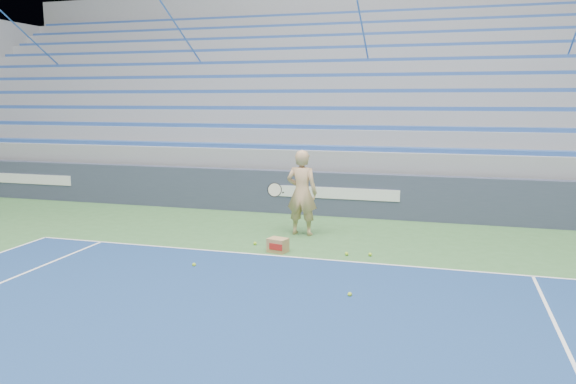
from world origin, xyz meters
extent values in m
cube|color=white|center=(0.00, 11.88, 0.01)|extent=(10.97, 0.05, 0.00)
cube|color=#343B50|center=(0.00, 15.88, 0.55)|extent=(30.00, 0.30, 1.10)
cube|color=white|center=(-9.00, 15.72, 0.60)|extent=(2.60, 0.02, 0.28)
cube|color=white|center=(0.00, 15.72, 0.60)|extent=(3.20, 0.02, 0.28)
cube|color=gray|center=(0.00, 20.43, 0.55)|extent=(30.00, 8.50, 1.10)
cube|color=gray|center=(0.00, 20.43, 1.35)|extent=(30.00, 8.50, 0.50)
cube|color=#2B4E9B|center=(0.00, 16.56, 1.66)|extent=(29.60, 0.42, 0.11)
cube|color=gray|center=(0.00, 20.86, 1.85)|extent=(30.00, 7.65, 0.50)
cube|color=#2B4E9B|center=(0.00, 17.41, 2.16)|extent=(29.60, 0.42, 0.11)
cube|color=gray|center=(0.00, 21.28, 2.35)|extent=(30.00, 6.80, 0.50)
cube|color=#2B4E9B|center=(0.00, 18.26, 2.66)|extent=(29.60, 0.42, 0.11)
cube|color=gray|center=(0.00, 21.71, 2.85)|extent=(30.00, 5.95, 0.50)
cube|color=#2B4E9B|center=(0.00, 19.11, 3.16)|extent=(29.60, 0.42, 0.11)
cube|color=gray|center=(0.00, 22.13, 3.35)|extent=(30.00, 5.10, 0.50)
cube|color=#2B4E9B|center=(0.00, 19.96, 3.66)|extent=(29.60, 0.42, 0.11)
cube|color=gray|center=(0.00, 22.56, 3.85)|extent=(30.00, 4.25, 0.50)
cube|color=#2B4E9B|center=(0.00, 20.81, 4.15)|extent=(29.60, 0.42, 0.11)
cube|color=gray|center=(0.00, 22.98, 4.35)|extent=(30.00, 3.40, 0.50)
cube|color=#2B4E9B|center=(0.00, 21.66, 4.65)|extent=(29.60, 0.42, 0.11)
cube|color=gray|center=(0.00, 23.41, 4.85)|extent=(30.00, 2.55, 0.50)
cube|color=#2B4E9B|center=(0.00, 22.51, 5.15)|extent=(29.60, 0.42, 0.11)
cube|color=gray|center=(0.00, 23.84, 5.35)|extent=(30.00, 1.70, 0.50)
cube|color=#2B4E9B|center=(0.00, 23.36, 5.65)|extent=(29.60, 0.42, 0.11)
cube|color=gray|center=(0.00, 24.26, 5.85)|extent=(30.00, 0.85, 0.50)
cube|color=#2B4E9B|center=(0.00, 24.21, 6.15)|extent=(29.60, 0.42, 0.11)
cube|color=gray|center=(0.00, 24.98, 3.65)|extent=(31.00, 0.40, 7.30)
cylinder|color=#3774C3|center=(-12.00, 20.43, 4.60)|extent=(0.05, 8.53, 5.04)
cylinder|color=#3774C3|center=(-6.00, 20.43, 4.60)|extent=(0.05, 8.53, 5.04)
cylinder|color=#3774C3|center=(0.00, 20.43, 4.60)|extent=(0.05, 8.53, 5.04)
cylinder|color=#3774C3|center=(6.00, 20.43, 4.60)|extent=(0.05, 8.53, 5.04)
imported|color=tan|center=(-0.32, 13.69, 0.92)|extent=(0.70, 0.48, 1.85)
cylinder|color=black|center=(-0.67, 13.44, 0.95)|extent=(0.12, 0.27, 0.08)
cylinder|color=beige|center=(-0.77, 13.16, 1.05)|extent=(0.29, 0.16, 0.28)
torus|color=black|center=(-0.77, 13.16, 1.05)|extent=(0.31, 0.18, 0.30)
cube|color=#A37F4F|center=(-0.41, 12.19, 0.13)|extent=(0.42, 0.35, 0.27)
cube|color=#B21E19|center=(-0.41, 12.05, 0.13)|extent=(0.28, 0.08, 0.12)
sphere|color=#A7D42B|center=(0.92, 12.31, 0.03)|extent=(0.07, 0.07, 0.07)
sphere|color=#A7D42B|center=(1.35, 12.39, 0.03)|extent=(0.07, 0.07, 0.07)
sphere|color=#A7D42B|center=(-1.55, 10.87, 0.03)|extent=(0.07, 0.07, 0.07)
sphere|color=#A7D42B|center=(1.35, 10.11, 0.03)|extent=(0.07, 0.07, 0.07)
sphere|color=#A7D42B|center=(-1.00, 12.56, 0.03)|extent=(0.07, 0.07, 0.07)
camera|label=1|loc=(2.67, 2.16, 2.91)|focal=35.00mm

